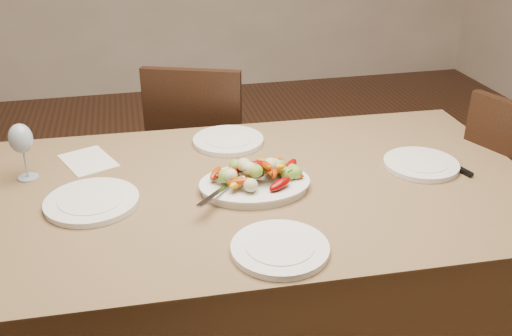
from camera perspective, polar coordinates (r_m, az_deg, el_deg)
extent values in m
plane|color=#3B1F11|center=(2.53, 3.99, -13.63)|extent=(6.00, 6.00, 0.00)
cube|color=brown|center=(2.05, 0.00, -11.07)|extent=(1.87, 1.10, 0.76)
ellipsoid|color=white|center=(1.81, -0.12, -1.84)|extent=(0.35, 0.26, 0.02)
cylinder|color=white|center=(1.80, -16.09, -3.27)|extent=(0.28, 0.28, 0.02)
cylinder|color=white|center=(2.04, 16.17, 0.34)|extent=(0.25, 0.25, 0.02)
cylinder|color=white|center=(2.14, -2.79, 2.74)|extent=(0.26, 0.26, 0.02)
cylinder|color=white|center=(1.52, 2.41, -8.08)|extent=(0.26, 0.26, 0.02)
cube|color=silver|center=(2.09, -16.43, 0.71)|extent=(0.22, 0.25, 0.00)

